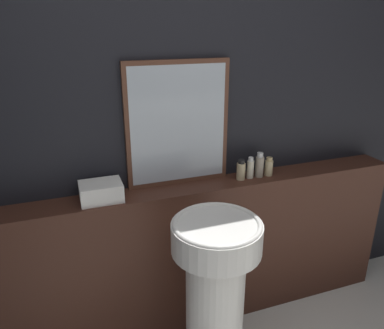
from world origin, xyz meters
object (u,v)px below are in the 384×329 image
object	(u,v)px
conditioner_bottle	(250,168)
lotion_bottle	(259,166)
towel_stack	(101,191)
shampoo_bottle	(241,170)
body_wash_bottle	(269,167)
pedestal_sink	(215,293)
mirror	(178,124)

from	to	relation	value
conditioner_bottle	lotion_bottle	world-z (taller)	lotion_bottle
towel_stack	shampoo_bottle	bearing A→B (deg)	-0.00
conditioner_bottle	body_wash_bottle	distance (m)	0.13
shampoo_bottle	lotion_bottle	xyz separation A→B (m)	(0.12, -0.00, 0.01)
pedestal_sink	lotion_bottle	distance (m)	0.80
conditioner_bottle	lotion_bottle	xyz separation A→B (m)	(0.06, 0.00, 0.01)
conditioner_bottle	lotion_bottle	distance (m)	0.06
mirror	towel_stack	size ratio (longest dim) A/B	3.20
pedestal_sink	towel_stack	bearing A→B (deg)	136.75
mirror	shampoo_bottle	size ratio (longest dim) A/B	5.68
shampoo_bottle	body_wash_bottle	distance (m)	0.19
towel_stack	body_wash_bottle	xyz separation A→B (m)	(1.01, -0.00, 0.00)
lotion_bottle	shampoo_bottle	bearing A→B (deg)	180.00
mirror	shampoo_bottle	xyz separation A→B (m)	(0.36, -0.08, -0.29)
towel_stack	body_wash_bottle	distance (m)	1.01
towel_stack	shampoo_bottle	xyz separation A→B (m)	(0.82, -0.00, 0.01)
lotion_bottle	body_wash_bottle	world-z (taller)	lotion_bottle
mirror	lotion_bottle	xyz separation A→B (m)	(0.49, -0.08, -0.28)
mirror	lotion_bottle	size ratio (longest dim) A/B	4.57
lotion_bottle	body_wash_bottle	size ratio (longest dim) A/B	1.33
pedestal_sink	conditioner_bottle	distance (m)	0.76
conditioner_bottle	shampoo_bottle	bearing A→B (deg)	180.00
pedestal_sink	lotion_bottle	world-z (taller)	lotion_bottle
conditioner_bottle	body_wash_bottle	bearing A→B (deg)	0.00
towel_stack	conditioner_bottle	bearing A→B (deg)	-0.00
shampoo_bottle	conditioner_bottle	xyz separation A→B (m)	(0.06, -0.00, 0.00)
pedestal_sink	body_wash_bottle	bearing A→B (deg)	39.60
mirror	lotion_bottle	world-z (taller)	mirror
towel_stack	pedestal_sink	bearing A→B (deg)	-43.25
towel_stack	lotion_bottle	bearing A→B (deg)	-0.00
conditioner_bottle	body_wash_bottle	size ratio (longest dim) A/B	1.15
pedestal_sink	shampoo_bottle	distance (m)	0.73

